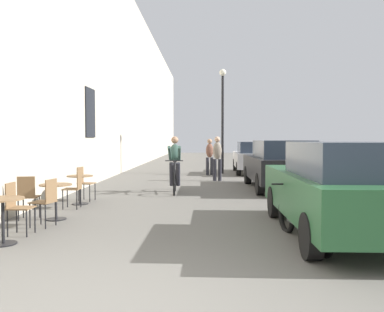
% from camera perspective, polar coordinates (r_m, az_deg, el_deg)
% --- Properties ---
extents(building_facade_left, '(0.54, 68.00, 9.51)m').
position_cam_1_polar(building_facade_left, '(18.33, -11.89, 12.20)').
color(building_facade_left, '#B7AD99').
rests_on(building_facade_left, ground_plane).
extents(cafe_table_near, '(0.64, 0.64, 0.72)m').
position_cam_1_polar(cafe_table_near, '(6.86, -25.39, -7.09)').
color(cafe_table_near, black).
rests_on(cafe_table_near, ground_plane).
extents(cafe_chair_near_toward_street, '(0.38, 0.38, 0.89)m').
position_cam_1_polar(cafe_chair_near_toward_street, '(7.44, -23.73, -6.36)').
color(cafe_chair_near_toward_street, black).
rests_on(cafe_chair_near_toward_street, ground_plane).
extents(cafe_table_mid, '(0.64, 0.64, 0.72)m').
position_cam_1_polar(cafe_table_mid, '(8.54, -18.86, -5.15)').
color(cafe_table_mid, black).
rests_on(cafe_table_mid, ground_plane).
extents(cafe_chair_mid_toward_street, '(0.43, 0.43, 0.89)m').
position_cam_1_polar(cafe_chair_mid_toward_street, '(8.68, -22.39, -5.11)').
color(cafe_chair_mid_toward_street, black).
rests_on(cafe_chair_mid_toward_street, ground_plane).
extents(cafe_chair_mid_toward_wall, '(0.45, 0.45, 0.89)m').
position_cam_1_polar(cafe_chair_mid_toward_wall, '(7.90, -20.07, -5.80)').
color(cafe_chair_mid_toward_wall, black).
rests_on(cafe_chair_mid_toward_wall, ground_plane).
extents(cafe_table_far, '(0.64, 0.64, 0.72)m').
position_cam_1_polar(cafe_table_far, '(10.37, -15.70, -3.79)').
color(cafe_table_far, black).
rests_on(cafe_table_far, ground_plane).
extents(cafe_chair_far_toward_street, '(0.39, 0.39, 0.89)m').
position_cam_1_polar(cafe_chair_far_toward_street, '(9.76, -16.36, -4.20)').
color(cafe_chair_far_toward_street, black).
rests_on(cafe_chair_far_toward_street, ground_plane).
extents(cafe_chair_far_toward_wall, '(0.44, 0.44, 0.89)m').
position_cam_1_polar(cafe_chair_far_toward_wall, '(10.94, -15.17, -3.48)').
color(cafe_chair_far_toward_wall, black).
rests_on(cafe_chair_far_toward_wall, ground_plane).
extents(cyclist_on_bicycle, '(0.52, 1.76, 1.74)m').
position_cam_1_polar(cyclist_on_bicycle, '(12.19, -2.48, -1.42)').
color(cyclist_on_bicycle, black).
rests_on(cyclist_on_bicycle, ground_plane).
extents(pedestrian_near, '(0.35, 0.25, 1.73)m').
position_cam_1_polar(pedestrian_near, '(15.52, 3.63, 0.01)').
color(pedestrian_near, '#26262D').
rests_on(pedestrian_near, ground_plane).
extents(pedestrian_mid, '(0.38, 0.30, 1.64)m').
position_cam_1_polar(pedestrian_mid, '(18.04, 2.53, 0.19)').
color(pedestrian_mid, '#26262D').
rests_on(pedestrian_mid, ground_plane).
extents(street_lamp, '(0.32, 0.32, 4.90)m').
position_cam_1_polar(street_lamp, '(18.92, 4.39, 6.91)').
color(street_lamp, black).
rests_on(street_lamp, ground_plane).
extents(parked_car_nearest, '(1.91, 4.46, 1.58)m').
position_cam_1_polar(parked_car_nearest, '(7.12, 20.55, -4.23)').
color(parked_car_nearest, '#23512D').
rests_on(parked_car_nearest, ground_plane).
extents(parked_car_second, '(1.92, 4.48, 1.59)m').
position_cam_1_polar(parked_car_second, '(13.17, 12.43, -1.13)').
color(parked_car_second, black).
rests_on(parked_car_second, ground_plane).
extents(parked_car_third, '(1.87, 4.26, 1.50)m').
position_cam_1_polar(parked_car_third, '(19.18, 8.80, -0.13)').
color(parked_car_third, '#B7B7BC').
rests_on(parked_car_third, ground_plane).
extents(parked_motorcycle, '(0.62, 2.14, 0.92)m').
position_cam_1_polar(parked_motorcycle, '(6.61, 15.55, -8.33)').
color(parked_motorcycle, black).
rests_on(parked_motorcycle, ground_plane).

